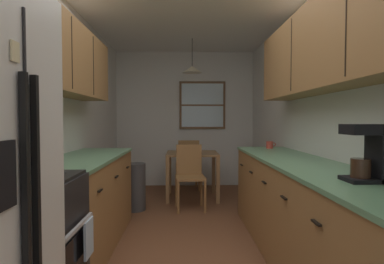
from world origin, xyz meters
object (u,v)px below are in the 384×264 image
at_px(storage_canister, 49,156).
at_px(stove_range, 20,253).
at_px(trash_bin, 135,187).
at_px(coffee_maker, 370,152).
at_px(dining_chair_far, 188,162).
at_px(mug_by_coffeemaker, 270,145).
at_px(dining_table, 192,161).
at_px(dining_chair_near, 190,173).
at_px(table_serving_bowl, 191,151).

bearing_deg(storage_canister, stove_range, -89.26).
height_order(trash_bin, storage_canister, storage_canister).
height_order(stove_range, coffee_maker, coffee_maker).
distance_m(dining_chair_far, mug_by_coffeemaker, 2.00).
relative_size(dining_chair_far, storage_canister, 4.68).
distance_m(dining_chair_far, storage_canister, 3.51).
xyz_separation_m(dining_table, dining_chair_far, (-0.06, 0.58, -0.10)).
bearing_deg(storage_canister, dining_chair_near, 63.90).
distance_m(stove_range, dining_table, 3.36).
height_order(dining_chair_far, mug_by_coffeemaker, mug_by_coffeemaker).
distance_m(stove_range, storage_canister, 0.68).
bearing_deg(trash_bin, dining_table, 38.83).
height_order(dining_table, dining_chair_near, dining_chair_near).
bearing_deg(trash_bin, dining_chair_near, 5.66).
bearing_deg(dining_chair_near, storage_canister, -116.10).
relative_size(stove_range, coffee_maker, 3.30).
bearing_deg(trash_bin, mug_by_coffeemaker, -14.37).
height_order(stove_range, table_serving_bowl, stove_range).
height_order(coffee_maker, table_serving_bowl, coffee_maker).
xyz_separation_m(dining_chair_far, table_serving_bowl, (0.04, -0.58, 0.27)).
relative_size(dining_table, table_serving_bowl, 3.99).
bearing_deg(table_serving_bowl, dining_chair_near, -93.12).
relative_size(dining_chair_far, table_serving_bowl, 4.44).
bearing_deg(mug_by_coffeemaker, dining_table, 130.70).
bearing_deg(trash_bin, coffee_maker, -55.96).
bearing_deg(dining_table, dining_chair_far, 95.62).
xyz_separation_m(stove_range, storage_canister, (-0.01, 0.43, 0.53)).
bearing_deg(dining_chair_near, dining_chair_far, 90.31).
relative_size(dining_table, storage_canister, 4.21).
xyz_separation_m(stove_range, mug_by_coffeemaker, (2.05, 2.07, 0.47)).
bearing_deg(mug_by_coffeemaker, table_serving_bowl, 131.25).
xyz_separation_m(dining_chair_near, trash_bin, (-0.76, -0.08, -0.17)).
height_order(dining_chair_near, dining_chair_far, same).
xyz_separation_m(dining_chair_near, table_serving_bowl, (0.03, 0.58, 0.27)).
height_order(dining_chair_near, mug_by_coffeemaker, mug_by_coffeemaker).
bearing_deg(coffee_maker, dining_chair_near, 110.38).
relative_size(stove_range, table_serving_bowl, 5.42).
distance_m(dining_table, dining_chair_near, 0.59).
xyz_separation_m(dining_table, trash_bin, (-0.81, -0.65, -0.28)).
distance_m(stove_range, trash_bin, 2.54).
xyz_separation_m(dining_table, mug_by_coffeemaker, (0.95, -1.10, 0.34)).
xyz_separation_m(stove_range, trash_bin, (0.29, 2.52, -0.14)).
bearing_deg(mug_by_coffeemaker, storage_canister, -141.48).
bearing_deg(dining_chair_near, trash_bin, -174.34).
relative_size(dining_chair_far, coffee_maker, 2.70).
bearing_deg(dining_chair_near, dining_table, 85.00).
bearing_deg(storage_canister, dining_table, 67.94).
distance_m(coffee_maker, table_serving_bowl, 3.39).
relative_size(dining_chair_near, coffee_maker, 2.70).
distance_m(dining_table, storage_canister, 2.98).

